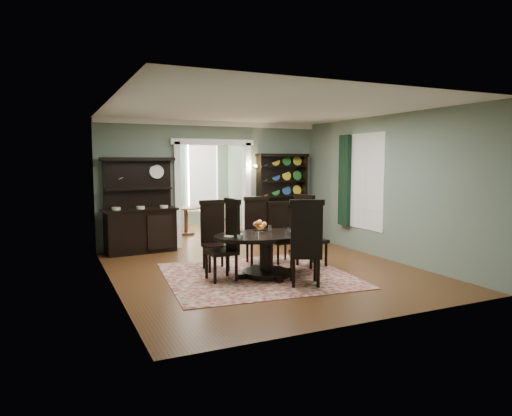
{
  "coord_description": "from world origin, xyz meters",
  "views": [
    {
      "loc": [
        -3.67,
        -7.54,
        2.07
      ],
      "look_at": [
        0.06,
        0.6,
        1.13
      ],
      "focal_mm": 32.0,
      "sensor_mm": 36.0,
      "label": 1
    }
  ],
  "objects_px": {
    "dining_table": "(266,247)",
    "welsh_dresser": "(283,209)",
    "sideboard": "(140,220)",
    "parlor_table": "(186,217)"
  },
  "relations": [
    {
      "from": "dining_table",
      "to": "welsh_dresser",
      "type": "relative_size",
      "value": 0.87
    },
    {
      "from": "dining_table",
      "to": "sideboard",
      "type": "relative_size",
      "value": 0.92
    },
    {
      "from": "dining_table",
      "to": "parlor_table",
      "type": "distance_m",
      "value": 5.07
    },
    {
      "from": "sideboard",
      "to": "welsh_dresser",
      "type": "relative_size",
      "value": 0.95
    },
    {
      "from": "dining_table",
      "to": "parlor_table",
      "type": "height_order",
      "value": "dining_table"
    },
    {
      "from": "sideboard",
      "to": "welsh_dresser",
      "type": "distance_m",
      "value": 3.63
    },
    {
      "from": "welsh_dresser",
      "to": "parlor_table",
      "type": "height_order",
      "value": "welsh_dresser"
    },
    {
      "from": "parlor_table",
      "to": "dining_table",
      "type": "bearing_deg",
      "value": -89.68
    },
    {
      "from": "welsh_dresser",
      "to": "parlor_table",
      "type": "relative_size",
      "value": 2.71
    },
    {
      "from": "sideboard",
      "to": "parlor_table",
      "type": "relative_size",
      "value": 2.59
    }
  ]
}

